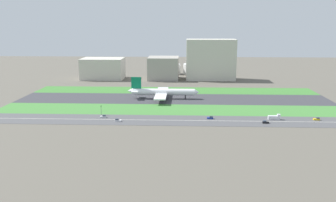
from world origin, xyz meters
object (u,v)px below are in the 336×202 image
terminal_building (103,69)px  fuel_tank_centre (193,69)px  car_2 (317,119)px  office_tower (211,60)px  truck_0 (274,117)px  traffic_light (101,109)px  airliner (162,92)px  car_4 (265,122)px  car_0 (118,120)px  hangar_building (163,68)px  car_3 (210,118)px  fuel_tank_west (174,69)px  car_1 (103,116)px  fuel_tank_east (220,70)px

terminal_building → fuel_tank_centre: size_ratio=2.01×
car_2 → office_tower: (-63.02, 182.00, 23.24)m
truck_0 → traffic_light: bearing=176.4°
truck_0 → office_tower: office_tower is taller
airliner → car_4: (76.26, -78.00, -5.31)m
car_0 → hangar_building: hangar_building is taller
car_3 → hangar_building: hangar_building is taller
car_3 → truck_0: truck_0 is taller
fuel_tank_centre → hangar_building: bearing=-129.1°
car_3 → fuel_tank_centre: bearing=91.9°
car_2 → traffic_light: (-156.84, 7.99, 3.37)m
car_4 → hangar_building: hangar_building is taller
car_4 → fuel_tank_west: 247.28m
airliner → car_3: bearing=-60.1°
car_1 → fuel_tank_centre: fuel_tank_centre is taller
office_tower → fuel_tank_west: size_ratio=3.24×
airliner → car_1: airliner is taller
airliner → fuel_tank_east: 172.68m
traffic_light → fuel_tank_west: 224.22m
fuel_tank_west → car_2: bearing=-64.4°
truck_0 → fuel_tank_east: fuel_tank_east is taller
office_tower → fuel_tank_west: bearing=135.5°
traffic_light → fuel_tank_centre: (73.53, 219.01, 2.56)m
car_2 → fuel_tank_east: 231.95m
car_2 → office_tower: office_tower is taller
traffic_light → terminal_building: bearing=102.0°
airliner → car_3: 78.64m
car_2 → hangar_building: bearing=123.4°
traffic_light → office_tower: bearing=61.7°
car_2 → terminal_building: size_ratio=0.09×
car_0 → traffic_light: bearing=-48.8°
car_0 → fuel_tank_east: size_ratio=0.25×
fuel_tank_centre → fuel_tank_east: 35.93m
traffic_light → fuel_tank_centre: 231.03m
traffic_light → fuel_tank_east: 244.84m
car_0 → car_2: bearing=-175.9°
truck_0 → fuel_tank_east: 227.71m
car_4 → fuel_tank_centre: bearing=-79.3°
car_0 → car_1: bearing=-39.0°
truck_0 → office_tower: (-33.06, 182.00, 22.49)m
terminal_building → fuel_tank_centre: (110.64, 45.00, -5.74)m
car_4 → terminal_building: terminal_building is taller
traffic_light → terminal_building: size_ratio=0.14×
car_1 → traffic_light: 9.32m
car_3 → fuel_tank_east: 228.81m
traffic_light → car_4: bearing=-8.6°
airliner → car_1: size_ratio=14.77×
car_1 → terminal_building: bearing=102.6°
airliner → car_2: (114.74, -68.00, -5.31)m
car_2 → traffic_light: bearing=177.1°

